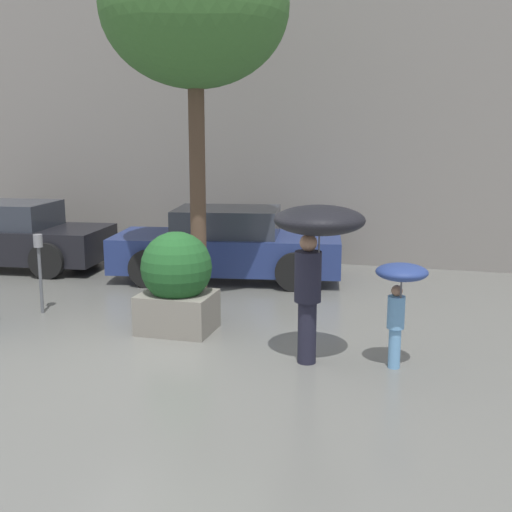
{
  "coord_description": "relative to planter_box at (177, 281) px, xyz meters",
  "views": [
    {
      "loc": [
        3.26,
        -7.24,
        2.86
      ],
      "look_at": [
        0.85,
        1.6,
        1.05
      ],
      "focal_mm": 45.0,
      "sensor_mm": 36.0,
      "label": 1
    }
  ],
  "objects": [
    {
      "name": "parking_meter",
      "position": [
        -2.43,
        0.3,
        0.17
      ],
      "size": [
        0.14,
        0.14,
        1.26
      ],
      "color": "#595B60",
      "rests_on": "ground"
    },
    {
      "name": "building_facade",
      "position": [
        0.17,
        5.46,
        2.27
      ],
      "size": [
        18.0,
        0.3,
        6.0
      ],
      "color": "gray",
      "rests_on": "ground"
    },
    {
      "name": "person_child",
      "position": [
        3.14,
        -0.73,
        0.29
      ],
      "size": [
        0.61,
        0.61,
        1.32
      ],
      "rotation": [
        0.0,
        0.0,
        -1.01
      ],
      "color": "#669ED1",
      "rests_on": "ground"
    },
    {
      "name": "planter_box",
      "position": [
        0.0,
        0.0,
        0.0
      ],
      "size": [
        1.03,
        1.02,
        1.45
      ],
      "color": "gray",
      "rests_on": "ground"
    },
    {
      "name": "person_adult",
      "position": [
        2.15,
        -0.82,
        0.87
      ],
      "size": [
        1.09,
        1.09,
        1.98
      ],
      "rotation": [
        0.0,
        0.0,
        -0.36
      ],
      "color": "#1E1E2D",
      "rests_on": "ground"
    },
    {
      "name": "street_tree",
      "position": [
        -0.29,
        1.69,
        4.0
      ],
      "size": [
        2.99,
        2.99,
        6.04
      ],
      "color": "brown",
      "rests_on": "ground"
    },
    {
      "name": "parked_car_near",
      "position": [
        -0.33,
        3.39,
        -0.09
      ],
      "size": [
        4.58,
        2.47,
        1.38
      ],
      "rotation": [
        0.0,
        0.0,
        1.73
      ],
      "color": "navy",
      "rests_on": "ground"
    },
    {
      "name": "ground_plane",
      "position": [
        0.17,
        -1.04,
        -0.73
      ],
      "size": [
        40.0,
        40.0,
        0.0
      ],
      "primitive_type": "plane",
      "color": "slate"
    },
    {
      "name": "parked_car_far",
      "position": [
        -5.07,
        3.18,
        -0.09
      ],
      "size": [
        4.25,
        2.28,
        1.38
      ],
      "rotation": [
        0.0,
        0.0,
        1.67
      ],
      "color": "black",
      "rests_on": "ground"
    }
  ]
}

